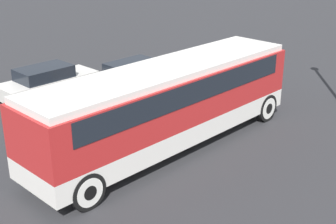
% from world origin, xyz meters
% --- Properties ---
extents(ground_plane, '(120.00, 120.00, 0.00)m').
position_xyz_m(ground_plane, '(0.00, 0.00, 0.00)').
color(ground_plane, '#2D2D30').
extents(tour_bus, '(10.99, 2.58, 3.05)m').
position_xyz_m(tour_bus, '(0.10, 0.00, 1.85)').
color(tour_bus, silver).
rests_on(tour_bus, ground_plane).
extents(parked_car_near, '(4.71, 1.95, 1.42)m').
position_xyz_m(parked_car_near, '(3.51, 5.63, 0.70)').
color(parked_car_near, '#7A6B5B').
rests_on(parked_car_near, ground_plane).
extents(parked_car_mid, '(4.71, 1.79, 1.43)m').
position_xyz_m(parked_car_mid, '(0.03, 7.90, 0.70)').
color(parked_car_mid, silver).
rests_on(parked_car_mid, ground_plane).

